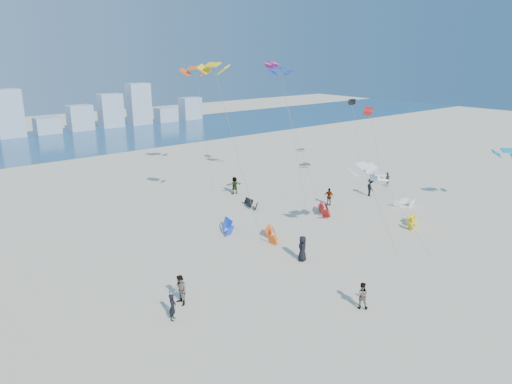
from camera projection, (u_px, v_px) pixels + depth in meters
ground at (416, 360)px, 23.72m from camera, size 220.00×220.00×0.00m
ocean at (19, 146)px, 76.90m from camera, size 220.00×220.00×0.00m
kitesurfer_near at (173, 307)px, 27.10m from camera, size 0.68×0.68×1.59m
kitesurfer_mid at (362, 295)px, 28.33m from camera, size 1.00×1.02×1.66m
kitesurfers_far at (295, 207)px, 44.17m from camera, size 32.48×17.80×1.91m
grounded_kites at (309, 218)px, 42.63m from camera, size 20.26×15.66×0.90m
flying_kites at (312, 101)px, 46.25m from camera, size 29.96×31.90×14.27m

